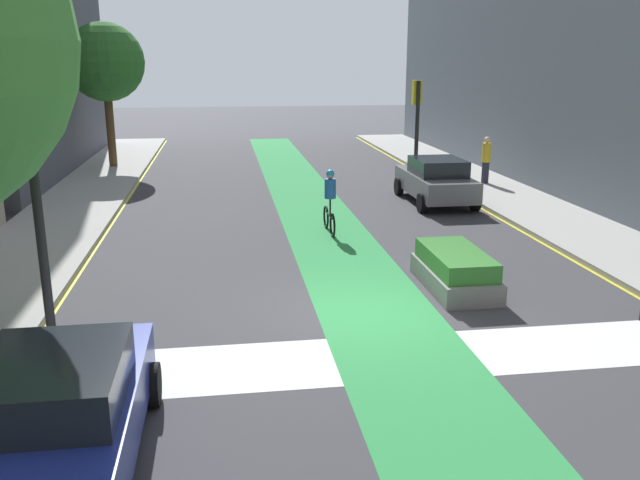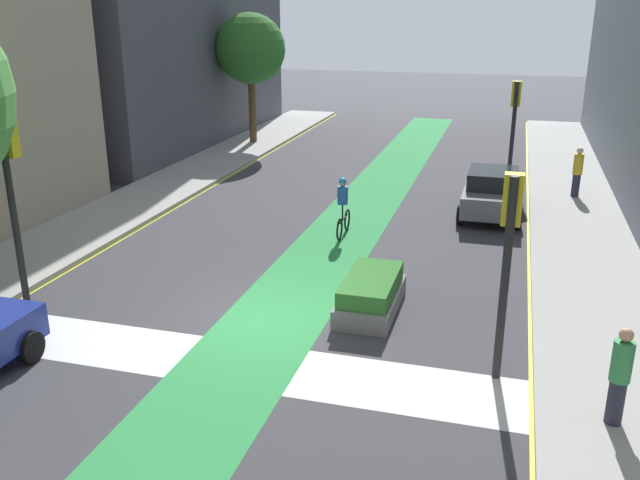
{
  "view_description": "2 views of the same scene",
  "coord_description": "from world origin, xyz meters",
  "px_view_note": "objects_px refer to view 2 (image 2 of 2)",
  "views": [
    {
      "loc": [
        -2.55,
        -11.95,
        4.84
      ],
      "look_at": [
        -0.6,
        1.32,
        1.18
      ],
      "focal_mm": 37.26,
      "sensor_mm": 36.0,
      "label": 1
    },
    {
      "loc": [
        5.2,
        -13.17,
        6.8
      ],
      "look_at": [
        0.56,
        3.19,
        0.91
      ],
      "focal_mm": 38.35,
      "sensor_mm": 36.0,
      "label": 2
    }
  ],
  "objects_px": {
    "cyclist_in_lane": "(343,206)",
    "pedestrian_sidewalk_right_a": "(577,171)",
    "traffic_signal_far_right": "(515,113)",
    "traffic_signal_near_right": "(509,238)",
    "median_planter": "(371,294)",
    "street_tree_far": "(250,49)",
    "traffic_signal_near_left": "(11,176)",
    "pedestrian_sidewalk_right_b": "(620,375)",
    "car_grey_right_far": "(492,191)"
  },
  "relations": [
    {
      "from": "traffic_signal_far_right",
      "to": "median_planter",
      "type": "bearing_deg",
      "value": -102.41
    },
    {
      "from": "cyclist_in_lane",
      "to": "pedestrian_sidewalk_right_b",
      "type": "relative_size",
      "value": 1.06
    },
    {
      "from": "traffic_signal_far_right",
      "to": "traffic_signal_near_right",
      "type": "bearing_deg",
      "value": -89.62
    },
    {
      "from": "cyclist_in_lane",
      "to": "median_planter",
      "type": "xyz_separation_m",
      "value": [
        1.94,
        -5.09,
        -0.57
      ]
    },
    {
      "from": "traffic_signal_near_left",
      "to": "pedestrian_sidewalk_right_b",
      "type": "relative_size",
      "value": 2.56
    },
    {
      "from": "traffic_signal_near_left",
      "to": "car_grey_right_far",
      "type": "bearing_deg",
      "value": 45.57
    },
    {
      "from": "traffic_signal_near_left",
      "to": "pedestrian_sidewalk_right_a",
      "type": "bearing_deg",
      "value": 44.96
    },
    {
      "from": "cyclist_in_lane",
      "to": "street_tree_far",
      "type": "bearing_deg",
      "value": 121.58
    },
    {
      "from": "pedestrian_sidewalk_right_a",
      "to": "median_planter",
      "type": "distance_m",
      "value": 12.49
    },
    {
      "from": "car_grey_right_far",
      "to": "cyclist_in_lane",
      "type": "distance_m",
      "value": 5.61
    },
    {
      "from": "median_planter",
      "to": "street_tree_far",
      "type": "bearing_deg",
      "value": 118.75
    },
    {
      "from": "cyclist_in_lane",
      "to": "pedestrian_sidewalk_right_a",
      "type": "bearing_deg",
      "value": 41.02
    },
    {
      "from": "traffic_signal_near_left",
      "to": "pedestrian_sidewalk_right_a",
      "type": "xyz_separation_m",
      "value": [
        13.18,
        13.16,
        -2.06
      ]
    },
    {
      "from": "median_planter",
      "to": "cyclist_in_lane",
      "type": "bearing_deg",
      "value": 110.88
    },
    {
      "from": "traffic_signal_near_right",
      "to": "pedestrian_sidewalk_right_a",
      "type": "height_order",
      "value": "traffic_signal_near_right"
    },
    {
      "from": "traffic_signal_near_left",
      "to": "pedestrian_sidewalk_right_b",
      "type": "height_order",
      "value": "traffic_signal_near_left"
    },
    {
      "from": "pedestrian_sidewalk_right_a",
      "to": "pedestrian_sidewalk_right_b",
      "type": "relative_size",
      "value": 1.03
    },
    {
      "from": "pedestrian_sidewalk_right_a",
      "to": "traffic_signal_far_right",
      "type": "bearing_deg",
      "value": 145.4
    },
    {
      "from": "car_grey_right_far",
      "to": "street_tree_far",
      "type": "xyz_separation_m",
      "value": [
        -12.21,
        9.28,
        3.9
      ]
    },
    {
      "from": "traffic_signal_far_right",
      "to": "pedestrian_sidewalk_right_a",
      "type": "xyz_separation_m",
      "value": [
        2.37,
        -1.64,
        -1.76
      ]
    },
    {
      "from": "pedestrian_sidewalk_right_b",
      "to": "street_tree_far",
      "type": "bearing_deg",
      "value": 124.38
    },
    {
      "from": "traffic_signal_far_right",
      "to": "car_grey_right_far",
      "type": "distance_m",
      "value": 4.77
    },
    {
      "from": "traffic_signal_near_right",
      "to": "traffic_signal_near_left",
      "type": "bearing_deg",
      "value": 178.02
    },
    {
      "from": "pedestrian_sidewalk_right_a",
      "to": "median_planter",
      "type": "relative_size",
      "value": 0.69
    },
    {
      "from": "traffic_signal_near_right",
      "to": "car_grey_right_far",
      "type": "xyz_separation_m",
      "value": [
        -0.59,
        10.89,
        -1.99
      ]
    },
    {
      "from": "cyclist_in_lane",
      "to": "street_tree_far",
      "type": "relative_size",
      "value": 0.3
    },
    {
      "from": "traffic_signal_far_right",
      "to": "median_planter",
      "type": "distance_m",
      "value": 13.5
    },
    {
      "from": "traffic_signal_near_right",
      "to": "median_planter",
      "type": "xyz_separation_m",
      "value": [
        -2.95,
        2.21,
        -2.39
      ]
    },
    {
      "from": "street_tree_far",
      "to": "median_planter",
      "type": "bearing_deg",
      "value": -61.25
    },
    {
      "from": "traffic_signal_far_right",
      "to": "pedestrian_sidewalk_right_a",
      "type": "bearing_deg",
      "value": -34.6
    },
    {
      "from": "traffic_signal_far_right",
      "to": "pedestrian_sidewalk_right_b",
      "type": "relative_size",
      "value": 2.3
    },
    {
      "from": "traffic_signal_far_right",
      "to": "pedestrian_sidewalk_right_b",
      "type": "distance_m",
      "value": 16.77
    },
    {
      "from": "car_grey_right_far",
      "to": "cyclist_in_lane",
      "type": "height_order",
      "value": "cyclist_in_lane"
    },
    {
      "from": "traffic_signal_near_left",
      "to": "traffic_signal_near_right",
      "type": "bearing_deg",
      "value": -1.98
    },
    {
      "from": "car_grey_right_far",
      "to": "cyclist_in_lane",
      "type": "relative_size",
      "value": 2.27
    },
    {
      "from": "car_grey_right_far",
      "to": "median_planter",
      "type": "bearing_deg",
      "value": -105.2
    },
    {
      "from": "traffic_signal_near_right",
      "to": "pedestrian_sidewalk_right_b",
      "type": "xyz_separation_m",
      "value": [
        1.94,
        -1.38,
        -1.75
      ]
    },
    {
      "from": "car_grey_right_far",
      "to": "street_tree_far",
      "type": "bearing_deg",
      "value": 142.78
    },
    {
      "from": "traffic_signal_near_right",
      "to": "traffic_signal_near_left",
      "type": "height_order",
      "value": "traffic_signal_near_left"
    },
    {
      "from": "traffic_signal_near_left",
      "to": "car_grey_right_far",
      "type": "xyz_separation_m",
      "value": [
        10.31,
        10.52,
        -2.33
      ]
    },
    {
      "from": "traffic_signal_near_right",
      "to": "pedestrian_sidewalk_right_b",
      "type": "bearing_deg",
      "value": -35.42
    },
    {
      "from": "car_grey_right_far",
      "to": "pedestrian_sidewalk_right_a",
      "type": "relative_size",
      "value": 2.33
    },
    {
      "from": "traffic_signal_near_right",
      "to": "pedestrian_sidewalk_right_b",
      "type": "distance_m",
      "value": 2.95
    },
    {
      "from": "traffic_signal_far_right",
      "to": "median_planter",
      "type": "height_order",
      "value": "traffic_signal_far_right"
    },
    {
      "from": "pedestrian_sidewalk_right_b",
      "to": "traffic_signal_near_left",
      "type": "bearing_deg",
      "value": 172.22
    },
    {
      "from": "traffic_signal_far_right",
      "to": "pedestrian_sidewalk_right_b",
      "type": "bearing_deg",
      "value": -82.98
    },
    {
      "from": "car_grey_right_far",
      "to": "street_tree_far",
      "type": "height_order",
      "value": "street_tree_far"
    },
    {
      "from": "traffic_signal_near_left",
      "to": "median_planter",
      "type": "bearing_deg",
      "value": 12.97
    },
    {
      "from": "traffic_signal_near_left",
      "to": "traffic_signal_far_right",
      "type": "distance_m",
      "value": 18.32
    },
    {
      "from": "traffic_signal_near_left",
      "to": "cyclist_in_lane",
      "type": "bearing_deg",
      "value": 49.03
    }
  ]
}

